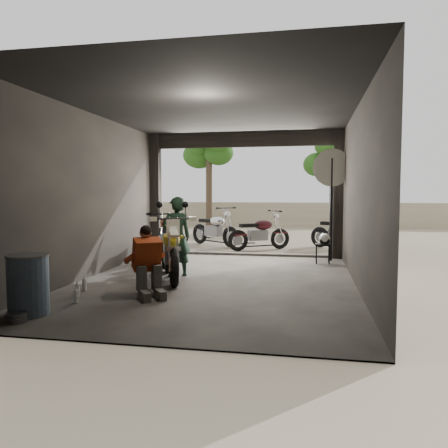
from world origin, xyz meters
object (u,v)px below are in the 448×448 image
at_px(mechanic, 149,263).
at_px(stool, 323,247).
at_px(sign_post, 332,184).
at_px(helmet, 325,239).
at_px(outside_bike_b, 259,230).
at_px(oil_drum, 28,286).
at_px(left_bike, 166,238).
at_px(outside_bike_c, 340,229).
at_px(outside_bike_a, 215,226).
at_px(rider, 176,237).
at_px(main_bike, 171,248).

relative_size(mechanic, stool, 2.30).
bearing_deg(sign_post, stool, -121.01).
xyz_separation_m(mechanic, helmet, (2.82, 3.89, 0.05)).
bearing_deg(outside_bike_b, mechanic, 137.02).
bearing_deg(oil_drum, helmet, 51.99).
bearing_deg(mechanic, stool, 19.32).
bearing_deg(left_bike, oil_drum, -111.88).
distance_m(outside_bike_c, sign_post, 2.70).
height_order(left_bike, oil_drum, left_bike).
relative_size(helmet, sign_post, 0.10).
xyz_separation_m(outside_bike_a, outside_bike_c, (3.81, -0.20, -0.02)).
xyz_separation_m(outside_bike_b, mechanic, (-1.06, -6.12, -0.03)).
bearing_deg(stool, sign_post, 66.77).
xyz_separation_m(outside_bike_a, mechanic, (0.45, -6.94, -0.07)).
xyz_separation_m(outside_bike_a, rider, (0.37, -5.22, 0.18)).
distance_m(rider, stool, 3.63).
height_order(outside_bike_c, helmet, outside_bike_c).
xyz_separation_m(main_bike, left_bike, (-0.71, 1.82, -0.01)).
height_order(outside_bike_b, sign_post, sign_post).
height_order(outside_bike_c, rider, rider).
relative_size(mechanic, sign_post, 0.41).
relative_size(main_bike, outside_bike_a, 1.03).
height_order(left_bike, outside_bike_a, outside_bike_a).
bearing_deg(sign_post, mechanic, -132.02).
xyz_separation_m(mechanic, oil_drum, (-1.22, -1.27, -0.14)).
height_order(main_bike, outside_bike_c, main_bike).
xyz_separation_m(outside_bike_c, sign_post, (-0.38, -2.36, 1.27)).
xyz_separation_m(left_bike, outside_bike_b, (1.88, 2.86, -0.03)).
distance_m(rider, sign_post, 4.19).
height_order(mechanic, stool, mechanic).
bearing_deg(outside_bike_c, main_bike, -177.65).
bearing_deg(left_bike, rider, -81.21).
bearing_deg(outside_bike_c, rider, -178.91).
xyz_separation_m(main_bike, outside_bike_a, (-0.34, 5.51, -0.01)).
height_order(outside_bike_b, outside_bike_c, outside_bike_c).
relative_size(mechanic, oil_drum, 1.34).
bearing_deg(oil_drum, sign_post, 53.38).
xyz_separation_m(main_bike, helmet, (2.93, 2.46, -0.02)).
distance_m(left_bike, oil_drum, 4.55).
bearing_deg(outside_bike_c, helmet, -155.25).
relative_size(left_bike, oil_drum, 2.19).
bearing_deg(main_bike, helmet, 17.69).
bearing_deg(main_bike, left_bike, 88.97).
distance_m(outside_bike_b, mechanic, 6.21).
xyz_separation_m(mechanic, stool, (2.78, 3.91, -0.14)).
height_order(outside_bike_a, oil_drum, outside_bike_a).
distance_m(left_bike, sign_post, 4.15).
distance_m(left_bike, outside_bike_b, 3.42).
relative_size(outside_bike_a, mechanic, 1.65).
bearing_deg(oil_drum, outside_bike_b, 72.87).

